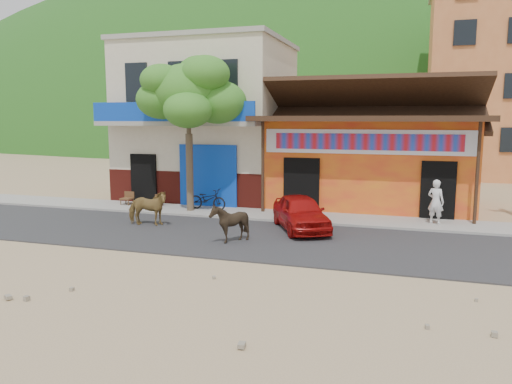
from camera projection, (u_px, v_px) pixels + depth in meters
The scene contains 15 objects.
ground at pixel (258, 264), 12.84m from camera, with size 120.00×120.00×0.00m, color #9E825B.
road at pixel (283, 240), 15.20m from camera, with size 60.00×5.00×0.04m, color #28282B.
sidewalk at pixel (306, 218), 18.50m from camera, with size 60.00×2.00×0.12m, color gray.
dance_club at pixel (371, 163), 21.42m from camera, with size 8.00×6.00×3.60m, color orange.
cafe_building at pixel (209, 123), 23.40m from camera, with size 7.00×6.00×7.00m, color beige.
apartment_front at pixel (503, 82), 31.95m from camera, with size 9.00×9.00×12.00m, color #CC723F.
hillside at pixel (392, 64), 77.15m from camera, with size 100.00×40.00×24.00m, color #194C14.
tree at pixel (189, 134), 19.22m from camera, with size 3.00×3.00×6.00m, color #2D721E, non-canonical shape.
cow_tan at pixel (147, 208), 17.16m from camera, with size 0.66×1.45×1.23m, color olive.
cow_dark at pixel (230, 223), 14.81m from camera, with size 0.95×1.07×1.18m, color black.
red_car at pixel (301, 212), 16.51m from camera, with size 1.37×3.41×1.16m, color #A20D0B.
scooter at pixel (208, 199), 19.73m from camera, with size 0.56×1.60×0.84m, color black.
pedestrian at pixel (436, 202), 17.03m from camera, with size 0.56×0.37×1.53m, color white.
cafe_chair_left at pixel (157, 196), 20.54m from camera, with size 0.40×0.40×0.85m, color #53391B, non-canonical shape.
cafe_chair_right at pixel (127, 193), 20.92m from camera, with size 0.46×0.46×0.98m, color #512C1B, non-canonical shape.
Camera 1 is at (3.67, -11.88, 3.71)m, focal length 35.00 mm.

